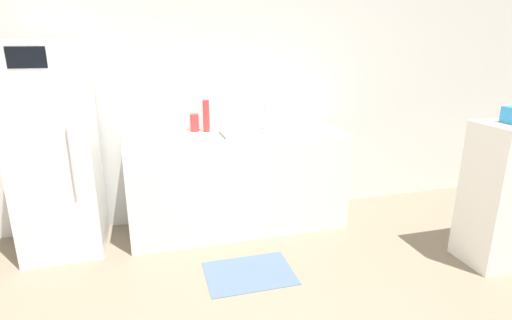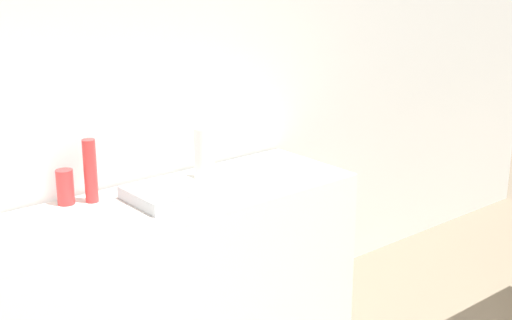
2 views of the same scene
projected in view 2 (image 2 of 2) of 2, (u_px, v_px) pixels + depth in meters
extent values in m
cube|color=silver|center=(41.00, 119.00, 3.22)|extent=(8.00, 0.06, 2.60)
cube|color=silver|center=(165.00, 290.00, 3.44)|extent=(1.99, 0.62, 0.92)
cube|color=#9EA3A8|center=(167.00, 194.00, 3.31)|extent=(0.34, 0.33, 0.06)
cylinder|color=red|center=(90.00, 171.00, 3.25)|extent=(0.06, 0.06, 0.30)
cylinder|color=red|center=(65.00, 187.00, 3.24)|extent=(0.08, 0.08, 0.16)
cylinder|color=white|center=(204.00, 154.00, 3.56)|extent=(0.10, 0.10, 0.27)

